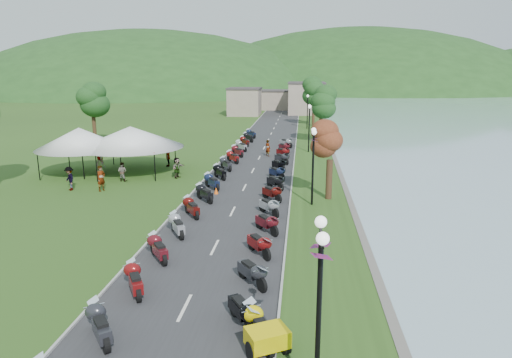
{
  "coord_description": "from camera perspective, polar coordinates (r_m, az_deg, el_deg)",
  "views": [
    {
      "loc": [
        4.23,
        -11.17,
        8.73
      ],
      "look_at": [
        1.13,
        19.53,
        1.3
      ],
      "focal_mm": 32.0,
      "sensor_mm": 36.0,
      "label": 1
    }
  ],
  "objects": [
    {
      "name": "hills_backdrop",
      "position": [
        211.39,
        4.7,
        11.13
      ],
      "size": [
        360.0,
        120.0,
        76.0
      ],
      "primitive_type": null,
      "color": "#285621",
      "rests_on": "ground"
    },
    {
      "name": "yellow_trike",
      "position": [
        15.55,
        0.39,
        -18.19
      ],
      "size": [
        2.47,
        2.85,
        1.11
      ],
      "primitive_type": null,
      "rotation": [
        0.0,
        0.0,
        2.06
      ],
      "color": "yellow",
      "rests_on": "ground"
    },
    {
      "name": "traffic_cone_near",
      "position": [
        23.66,
        -12.52,
        -7.85
      ],
      "size": [
        0.3,
        0.3,
        0.46
      ],
      "primitive_type": "cone",
      "color": "#F2590C",
      "rests_on": "ground"
    },
    {
      "name": "vendor_tent_main",
      "position": [
        40.89,
        -15.29,
        3.58
      ],
      "size": [
        5.98,
        5.98,
        4.0
      ],
      "primitive_type": null,
      "color": "white",
      "rests_on": "ground"
    },
    {
      "name": "pedestrian_c",
      "position": [
        36.53,
        -22.16,
        -1.31
      ],
      "size": [
        1.15,
        1.15,
        1.78
      ],
      "primitive_type": "imported",
      "rotation": [
        0.0,
        0.0,
        5.5
      ],
      "color": "slate",
      "rests_on": "ground"
    },
    {
      "name": "pedestrian_a",
      "position": [
        35.54,
        -18.68,
        -1.41
      ],
      "size": [
        0.75,
        0.84,
        1.89
      ],
      "primitive_type": "imported",
      "rotation": [
        0.0,
        0.0,
        1.13
      ],
      "color": "slate",
      "rests_on": "ground"
    },
    {
      "name": "moto_row_right",
      "position": [
        34.1,
        2.44,
        -0.35
      ],
      "size": [
        2.6,
        40.13,
        1.1
      ],
      "primitive_type": null,
      "color": "#331411",
      "rests_on": "ground"
    },
    {
      "name": "moto_row_left",
      "position": [
        35.74,
        -4.94,
        0.26
      ],
      "size": [
        2.6,
        51.69,
        1.1
      ],
      "primitive_type": null,
      "color": "#331411",
      "rests_on": "ground"
    },
    {
      "name": "far_building",
      "position": [
        96.57,
        2.08,
        9.83
      ],
      "size": [
        18.0,
        16.0,
        5.0
      ],
      "primitive_type": "cube",
      "color": "gray",
      "rests_on": "ground"
    },
    {
      "name": "pedestrian_b",
      "position": [
        38.12,
        -16.3,
        -0.25
      ],
      "size": [
        0.81,
        0.54,
        1.55
      ],
      "primitive_type": "imported",
      "rotation": [
        0.0,
        0.0,
        2.97
      ],
      "color": "slate",
      "rests_on": "ground"
    },
    {
      "name": "road",
      "position": [
        52.08,
        1.03,
        3.9
      ],
      "size": [
        7.0,
        120.0,
        0.02
      ],
      "primitive_type": "cube",
      "color": "#303032",
      "rests_on": "ground"
    },
    {
      "name": "vendor_tent_side",
      "position": [
        41.35,
        -21.06,
        3.26
      ],
      "size": [
        4.86,
        4.86,
        4.0
      ],
      "primitive_type": null,
      "color": "white",
      "rests_on": "ground"
    },
    {
      "name": "streetlamp_near",
      "position": [
        12.38,
        7.83,
        -16.81
      ],
      "size": [
        1.4,
        1.4,
        5.0
      ],
      "primitive_type": null,
      "color": "black",
      "rests_on": "ground"
    },
    {
      "name": "tree_lakeside",
      "position": [
        31.31,
        9.24,
        3.03
      ],
      "size": [
        2.24,
        2.24,
        6.23
      ],
      "primitive_type": null,
      "color": "#23531F",
      "rests_on": "ground"
    }
  ]
}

